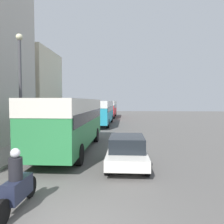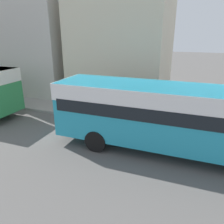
% 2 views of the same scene
% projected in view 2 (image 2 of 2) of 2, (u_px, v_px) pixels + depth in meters
% --- Properties ---
extents(building_midblock, '(6.76, 8.92, 12.63)m').
position_uv_depth(building_midblock, '(29.00, 18.00, 19.18)').
color(building_midblock, beige).
rests_on(building_midblock, ground_plane).
extents(building_far_terrace, '(6.90, 6.82, 8.11)m').
position_uv_depth(building_far_terrace, '(124.00, 47.00, 17.09)').
color(building_far_terrace, beige).
rests_on(building_far_terrace, ground_plane).
extents(bus_following, '(2.58, 10.89, 2.99)m').
position_uv_depth(bus_following, '(179.00, 112.00, 9.20)').
color(bus_following, teal).
rests_on(bus_following, ground_plane).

